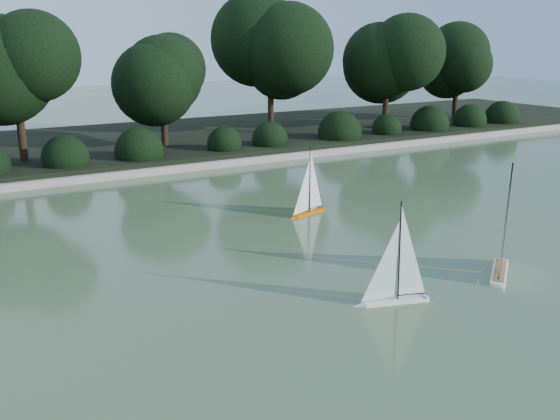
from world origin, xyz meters
name	(u,v)px	position (x,y,z in m)	size (l,w,h in m)	color
ground	(390,293)	(0.00, 0.00, 0.00)	(80.00, 80.00, 0.00)	#3F5432
pond_coping	(162,170)	(0.00, 9.00, 0.09)	(40.00, 0.35, 0.18)	gray
far_bank	(117,145)	(0.00, 13.00, 0.15)	(40.00, 8.00, 0.30)	black
tree_line	(168,64)	(1.23, 11.44, 2.64)	(26.31, 3.93, 4.39)	black
shrub_hedge	(149,151)	(0.00, 9.90, 0.45)	(29.10, 1.10, 1.10)	black
sailboat_white_a	(390,287)	(-0.25, -0.27, 0.23)	(1.06, 0.46, 1.46)	white
sailboat_white_b	(501,254)	(1.94, -0.21, 0.28)	(1.13, 0.93, 1.79)	white
sailboat_orange	(306,204)	(1.11, 3.87, 0.22)	(1.03, 0.44, 1.42)	#E96603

